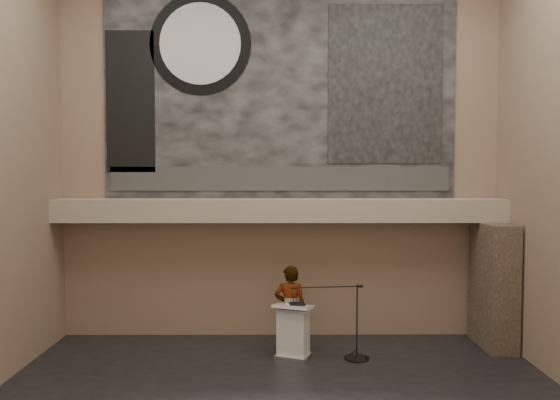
{
  "coord_description": "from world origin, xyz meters",
  "views": [
    {
      "loc": [
        -0.05,
        -8.56,
        3.82
      ],
      "look_at": [
        0.0,
        3.2,
        3.2
      ],
      "focal_mm": 35.0,
      "sensor_mm": 36.0,
      "label": 1
    }
  ],
  "objects": [
    {
      "name": "binder",
      "position": [
        0.35,
        2.42,
        1.12
      ],
      "size": [
        0.34,
        0.28,
        0.04
      ],
      "primitive_type": "cube",
      "rotation": [
        0.0,
        0.0,
        0.11
      ],
      "color": "black",
      "rests_on": "lectern"
    },
    {
      "name": "wall_front",
      "position": [
        0.0,
        -4.0,
        4.25
      ],
      "size": [
        10.0,
        0.02,
        8.5
      ],
      "primitive_type": "cube",
      "color": "#90745B",
      "rests_on": "floor"
    },
    {
      "name": "sprinkler_left",
      "position": [
        -1.6,
        3.55,
        2.67
      ],
      "size": [
        0.04,
        0.04,
        0.06
      ],
      "primitive_type": "cylinder",
      "color": "#B2893D",
      "rests_on": "soffit"
    },
    {
      "name": "banner_brick_print",
      "position": [
        -3.4,
        3.93,
        5.4
      ],
      "size": [
        1.1,
        0.02,
        3.2
      ],
      "primitive_type": "cube",
      "color": "black",
      "rests_on": "banner"
    },
    {
      "name": "banner",
      "position": [
        0.0,
        3.97,
        5.7
      ],
      "size": [
        8.0,
        0.05,
        5.0
      ],
      "primitive_type": "cube",
      "color": "black",
      "rests_on": "wall_back"
    },
    {
      "name": "banner_clock_rim",
      "position": [
        -1.8,
        3.93,
        6.7
      ],
      "size": [
        2.3,
        0.02,
        2.3
      ],
      "primitive_type": "cylinder",
      "rotation": [
        1.57,
        0.0,
        0.0
      ],
      "color": "black",
      "rests_on": "banner"
    },
    {
      "name": "lectern",
      "position": [
        0.27,
        2.41,
        0.55
      ],
      "size": [
        0.89,
        0.76,
        1.14
      ],
      "rotation": [
        0.0,
        0.0,
        -0.37
      ],
      "color": "silver",
      "rests_on": "floor"
    },
    {
      "name": "banner_text_strip",
      "position": [
        0.0,
        3.93,
        3.65
      ],
      "size": [
        7.76,
        0.02,
        0.55
      ],
      "primitive_type": "cube",
      "color": "#2F2F2F",
      "rests_on": "banner"
    },
    {
      "name": "stone_pier",
      "position": [
        4.65,
        3.15,
        1.35
      ],
      "size": [
        0.6,
        1.4,
        2.7
      ],
      "primitive_type": "cube",
      "color": "#3E3226",
      "rests_on": "floor"
    },
    {
      "name": "banner_building_print",
      "position": [
        2.4,
        3.93,
        5.8
      ],
      "size": [
        2.6,
        0.02,
        3.6
      ],
      "primitive_type": "cube",
      "color": "black",
      "rests_on": "banner"
    },
    {
      "name": "mic_stand",
      "position": [
        1.51,
        2.35,
        0.24
      ],
      "size": [
        1.61,
        0.52,
        1.53
      ],
      "rotation": [
        0.0,
        0.0,
        0.11
      ],
      "color": "black",
      "rests_on": "floor"
    },
    {
      "name": "soffit",
      "position": [
        0.0,
        3.6,
        2.95
      ],
      "size": [
        10.0,
        0.8,
        0.5
      ],
      "primitive_type": "cube",
      "color": "tan",
      "rests_on": "wall_back"
    },
    {
      "name": "wall_back",
      "position": [
        0.0,
        4.0,
        4.25
      ],
      "size": [
        10.0,
        0.02,
        8.5
      ],
      "primitive_type": "cube",
      "color": "#90745B",
      "rests_on": "floor"
    },
    {
      "name": "banner_clock_face",
      "position": [
        -1.8,
        3.91,
        6.7
      ],
      "size": [
        1.84,
        0.02,
        1.84
      ],
      "primitive_type": "cylinder",
      "rotation": [
        1.57,
        0.0,
        0.0
      ],
      "color": "silver",
      "rests_on": "banner"
    },
    {
      "name": "papers",
      "position": [
        0.19,
        2.34,
        1.1
      ],
      "size": [
        0.26,
        0.3,
        0.0
      ],
      "primitive_type": "cube",
      "rotation": [
        0.0,
        0.0,
        -0.29
      ],
      "color": "white",
      "rests_on": "lectern"
    },
    {
      "name": "sprinkler_right",
      "position": [
        1.9,
        3.55,
        2.67
      ],
      "size": [
        0.04,
        0.04,
        0.06
      ],
      "primitive_type": "cylinder",
      "color": "#B2893D",
      "rests_on": "soffit"
    },
    {
      "name": "speaker_person",
      "position": [
        0.22,
        2.81,
        0.92
      ],
      "size": [
        0.7,
        0.49,
        1.84
      ],
      "primitive_type": "imported",
      "rotation": [
        0.0,
        0.0,
        3.06
      ],
      "color": "silver",
      "rests_on": "floor"
    }
  ]
}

